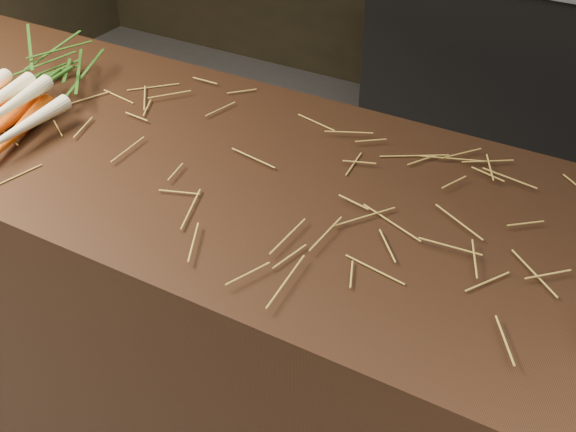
# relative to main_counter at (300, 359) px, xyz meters

# --- Properties ---
(main_counter) EXTENTS (2.40, 0.70, 0.90)m
(main_counter) POSITION_rel_main_counter_xyz_m (0.00, 0.00, 0.00)
(main_counter) COLOR black
(main_counter) RESTS_ON ground
(straw_bedding) EXTENTS (1.40, 0.60, 0.02)m
(straw_bedding) POSITION_rel_main_counter_xyz_m (0.00, 0.00, 0.46)
(straw_bedding) COLOR #AF8F30
(straw_bedding) RESTS_ON main_counter
(root_veg_bunch) EXTENTS (0.31, 0.60, 0.11)m
(root_veg_bunch) POSITION_rel_main_counter_xyz_m (-0.67, -0.01, 0.50)
(root_veg_bunch) COLOR #D65204
(root_veg_bunch) RESTS_ON main_counter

